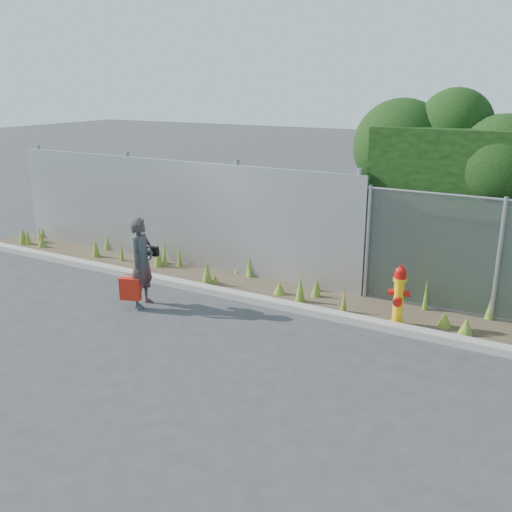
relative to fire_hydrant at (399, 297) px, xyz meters
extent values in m
plane|color=#333336|center=(-1.91, -2.05, -0.49)|extent=(80.00, 80.00, 0.00)
cube|color=#9B948C|center=(-1.91, -0.25, -0.43)|extent=(16.00, 0.22, 0.12)
cube|color=#433626|center=(-1.91, 0.35, -0.49)|extent=(16.00, 1.20, 0.01)
cone|color=#547121|center=(-3.25, 0.91, -0.27)|extent=(0.15, 0.15, 0.44)
cone|color=#547121|center=(-7.06, 0.93, -0.29)|extent=(0.18, 0.18, 0.39)
cone|color=#547121|center=(0.68, 0.29, -0.37)|extent=(0.23, 0.23, 0.25)
cone|color=#547121|center=(-5.22, 0.50, -0.22)|extent=(0.20, 0.20, 0.54)
cone|color=#547121|center=(1.25, 0.96, -0.29)|extent=(0.15, 0.15, 0.41)
cone|color=#547121|center=(-9.02, 0.31, -0.31)|extent=(0.17, 0.17, 0.36)
cone|color=#547121|center=(-5.20, 0.65, -0.38)|extent=(0.17, 0.17, 0.22)
cone|color=#547121|center=(-0.93, 0.07, -0.28)|extent=(0.12, 0.12, 0.42)
cone|color=#547121|center=(0.24, 0.85, -0.22)|extent=(0.10, 0.10, 0.54)
cone|color=#547121|center=(-3.22, 0.87, -0.40)|extent=(0.14, 0.14, 0.18)
cone|color=#547121|center=(-2.26, 0.30, -0.37)|extent=(0.24, 0.24, 0.25)
cone|color=#547121|center=(-6.86, 0.36, -0.28)|extent=(0.19, 0.19, 0.42)
cone|color=#547121|center=(-9.21, 0.91, -0.35)|extent=(0.15, 0.15, 0.28)
cone|color=#547121|center=(-8.99, 0.64, -0.30)|extent=(0.08, 0.08, 0.39)
cone|color=#547121|center=(-1.73, 0.79, -0.36)|extent=(0.13, 0.13, 0.25)
cone|color=#547121|center=(-3.55, 0.97, -0.35)|extent=(0.17, 0.17, 0.28)
cone|color=#547121|center=(-5.25, 0.75, -0.23)|extent=(0.09, 0.09, 0.52)
cone|color=#547121|center=(-1.77, 0.13, -0.24)|extent=(0.18, 0.18, 0.50)
cone|color=#547121|center=(-7.20, 0.99, -0.29)|extent=(0.13, 0.13, 0.41)
cone|color=#547121|center=(-3.70, 0.07, -0.26)|extent=(0.22, 0.22, 0.47)
cone|color=#547121|center=(-6.17, 0.43, -0.24)|extent=(0.10, 0.10, 0.50)
cone|color=#547121|center=(-3.62, 0.21, -0.40)|extent=(0.16, 0.16, 0.18)
cone|color=#547121|center=(-8.55, 0.31, -0.36)|extent=(0.22, 0.22, 0.25)
cone|color=#547121|center=(-2.02, 0.95, -0.39)|extent=(0.10, 0.10, 0.19)
cone|color=#547121|center=(-1.63, 0.50, -0.34)|extent=(0.18, 0.18, 0.31)
cone|color=#547121|center=(1.03, 0.14, -0.35)|extent=(0.24, 0.24, 0.28)
cone|color=#547121|center=(-5.14, 0.98, -0.27)|extent=(0.08, 0.08, 0.43)
cone|color=#547121|center=(-4.85, 0.74, -0.25)|extent=(0.11, 0.11, 0.48)
cone|color=#547121|center=(-8.87, 0.55, -0.35)|extent=(0.21, 0.21, 0.28)
cone|color=#547121|center=(-9.15, 0.29, -0.28)|extent=(0.23, 0.23, 0.42)
cube|color=#A2A4A9|center=(-5.16, 0.95, 0.61)|extent=(8.50, 0.08, 2.20)
cylinder|color=gray|center=(-9.21, 1.07, 0.66)|extent=(0.10, 0.10, 2.30)
cylinder|color=gray|center=(-6.41, 1.07, 0.66)|extent=(0.10, 0.10, 2.30)
cylinder|color=gray|center=(-3.61, 1.07, 0.66)|extent=(0.10, 0.10, 2.30)
cylinder|color=gray|center=(-1.11, 1.07, 0.66)|extent=(0.10, 0.10, 2.30)
cylinder|color=gray|center=(-0.86, 0.95, 0.53)|extent=(0.07, 0.07, 2.05)
cylinder|color=gray|center=(1.29, 0.95, 0.53)|extent=(0.07, 0.07, 2.05)
sphere|color=black|center=(-0.70, 2.03, 2.11)|extent=(1.74, 1.74, 1.74)
sphere|color=black|center=(0.20, 2.15, 2.51)|extent=(1.31, 1.31, 1.31)
sphere|color=black|center=(1.07, 1.90, 1.87)|extent=(1.76, 1.76, 1.76)
cylinder|color=#FDB50D|center=(0.00, 0.01, -0.46)|extent=(0.25, 0.25, 0.05)
cylinder|color=#FDB50D|center=(0.00, 0.01, -0.11)|extent=(0.16, 0.16, 0.76)
cylinder|color=#FDB50D|center=(0.00, 0.01, 0.28)|extent=(0.21, 0.21, 0.04)
cylinder|color=#B20F0A|center=(0.00, 0.01, 0.35)|extent=(0.19, 0.19, 0.09)
sphere|color=#B20F0A|center=(0.00, 0.01, 0.41)|extent=(0.17, 0.17, 0.17)
cylinder|color=#B20F0A|center=(0.00, 0.01, 0.50)|extent=(0.04, 0.04, 0.04)
cylinder|color=#B20F0A|center=(-0.12, 0.01, 0.06)|extent=(0.09, 0.10, 0.10)
cylinder|color=#B20F0A|center=(0.12, 0.01, 0.06)|extent=(0.09, 0.10, 0.10)
cylinder|color=#B20F0A|center=(0.00, -0.12, -0.04)|extent=(0.13, 0.11, 0.13)
imported|color=#0D5752|center=(-4.08, -1.31, 0.30)|extent=(0.46, 0.62, 1.57)
cube|color=#AB2F09|center=(-4.15, -1.56, -0.12)|extent=(0.35, 0.13, 0.39)
cylinder|color=#AB2F09|center=(-4.15, -1.56, 0.13)|extent=(0.17, 0.01, 0.01)
cube|color=black|center=(-4.03, -1.08, 0.44)|extent=(0.21, 0.09, 0.16)
camera|label=1|loc=(2.18, -8.41, 3.23)|focal=40.00mm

